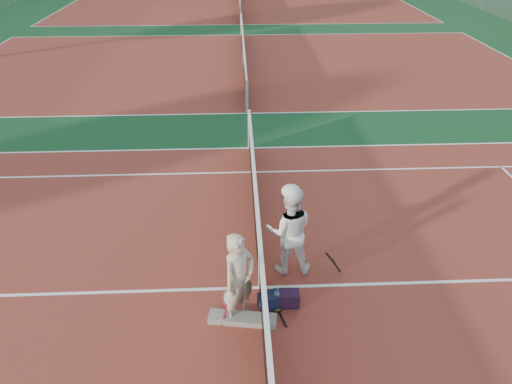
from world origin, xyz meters
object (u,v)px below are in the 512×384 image
racket_black_held (330,265)px  player_a (239,279)px  water_bottle (277,300)px  racket_spare (276,306)px  sports_bag_purple (289,299)px  net_main (260,265)px  player_b (289,231)px  racket_red (230,304)px  sports_bag_navy (269,301)px

racket_black_held → player_a: bearing=5.4°
racket_black_held → water_bottle: 1.22m
racket_spare → sports_bag_purple: (0.21, 0.04, 0.12)m
racket_black_held → net_main: bearing=-12.8°
net_main → player_b: size_ratio=6.45×
racket_red → racket_spare: 0.83m
racket_black_held → racket_spare: size_ratio=0.88×
racket_black_held → sports_bag_purple: size_ratio=1.57×
racket_black_held → sports_bag_navy: size_ratio=1.55×
racket_spare → sports_bag_navy: 0.17m
sports_bag_navy → player_a: bearing=-157.4°
net_main → racket_spare: 0.72m
sports_bag_navy → water_bottle: 0.12m
player_a → sports_bag_purple: bearing=-28.4°
player_a → sports_bag_purple: 1.08m
player_b → racket_spare: (-0.28, -0.94, -0.84)m
net_main → player_b: bearing=42.1°
sports_bag_navy → sports_bag_purple: size_ratio=1.02×
net_main → player_a: (-0.35, -0.65, 0.30)m
net_main → player_b: (0.53, 0.48, 0.34)m
sports_bag_navy → player_b: bearing=66.7°
player_a → water_bottle: bearing=-25.8°
racket_red → sports_bag_navy: size_ratio=1.58×
racket_red → racket_black_held: racket_red is taller
player_a → racket_black_held: player_a is taller
racket_spare → water_bottle: water_bottle is taller
player_b → water_bottle: size_ratio=5.67×
net_main → player_a: size_ratio=6.76×
net_main → racket_black_held: (1.25, 0.25, -0.25)m
racket_black_held → racket_spare: (-1.00, -0.70, -0.25)m
sports_bag_purple → player_b: bearing=85.5°
player_b → water_bottle: (-0.28, -0.93, -0.70)m
racket_red → player_b: bearing=-8.0°
racket_spare → racket_red: bearing=88.8°
racket_spare → sports_bag_navy: bearing=74.3°
racket_black_held → sports_bag_navy: (-1.12, -0.70, -0.13)m
racket_red → water_bottle: bearing=-41.0°
player_a → sports_bag_navy: (0.48, 0.20, -0.68)m
net_main → sports_bag_purple: net_main is taller
racket_spare → sports_bag_navy: (-0.12, 0.00, 0.12)m
player_b → sports_bag_purple: 1.15m
player_a → water_bottle: 0.92m
racket_black_held → water_bottle: racket_black_held is taller
player_a → sports_bag_navy: size_ratio=4.78×
racket_red → water_bottle: (0.77, 0.19, -0.12)m
racket_spare → player_b: bearing=-31.3°
racket_red → net_main: bearing=-3.7°
net_main → racket_black_held: net_main is taller
racket_red → water_bottle: size_ratio=1.79×
racket_spare → sports_bag_purple: 0.24m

